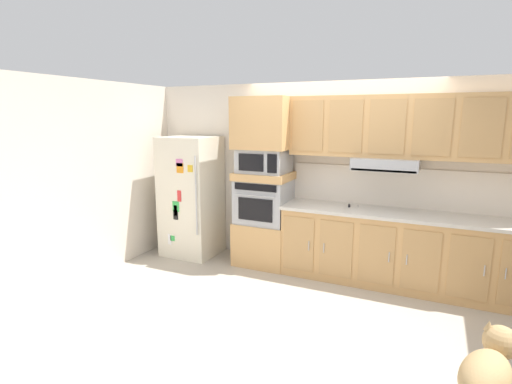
{
  "coord_description": "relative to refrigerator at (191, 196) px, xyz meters",
  "views": [
    {
      "loc": [
        1.17,
        -4.08,
        2.06
      ],
      "look_at": [
        -0.78,
        0.17,
        1.14
      ],
      "focal_mm": 27.36,
      "sensor_mm": 36.0,
      "label": 1
    }
  ],
  "objects": [
    {
      "name": "ground_plane",
      "position": [
        2.07,
        -0.68,
        -0.88
      ],
      "size": [
        9.6,
        9.6,
        0.0
      ],
      "primitive_type": "plane",
      "color": "#B2A899"
    },
    {
      "name": "back_kitchen_wall",
      "position": [
        2.07,
        0.43,
        0.37
      ],
      "size": [
        6.2,
        0.12,
        2.5
      ],
      "primitive_type": "cube",
      "color": "silver",
      "rests_on": "ground"
    },
    {
      "name": "side_panel_left",
      "position": [
        -0.73,
        -0.68,
        0.37
      ],
      "size": [
        0.12,
        7.1,
        2.5
      ],
      "primitive_type": "cube",
      "color": "silver",
      "rests_on": "ground"
    },
    {
      "name": "refrigerator",
      "position": [
        0.0,
        0.0,
        0.0
      ],
      "size": [
        0.76,
        0.73,
        1.76
      ],
      "color": "silver",
      "rests_on": "ground"
    },
    {
      "name": "oven_base_cabinet",
      "position": [
        1.15,
        0.07,
        -0.58
      ],
      "size": [
        0.74,
        0.62,
        0.6
      ],
      "primitive_type": "cube",
      "color": "tan",
      "rests_on": "ground"
    },
    {
      "name": "built_in_oven",
      "position": [
        1.15,
        0.07,
        0.02
      ],
      "size": [
        0.7,
        0.62,
        0.6
      ],
      "color": "#A8AAAF",
      "rests_on": "oven_base_cabinet"
    },
    {
      "name": "appliance_mid_shelf",
      "position": [
        1.15,
        0.07,
        0.37
      ],
      "size": [
        0.74,
        0.62,
        0.1
      ],
      "primitive_type": "cube",
      "color": "tan",
      "rests_on": "built_in_oven"
    },
    {
      "name": "microwave",
      "position": [
        1.15,
        0.07,
        0.58
      ],
      "size": [
        0.64,
        0.54,
        0.32
      ],
      "color": "#A8AAAF",
      "rests_on": "appliance_mid_shelf"
    },
    {
      "name": "appliance_upper_cabinet",
      "position": [
        1.15,
        0.07,
        1.08
      ],
      "size": [
        0.74,
        0.62,
        0.68
      ],
      "primitive_type": "cube",
      "color": "tan",
      "rests_on": "microwave"
    },
    {
      "name": "lower_cabinet_run",
      "position": [
        2.96,
        0.07,
        -0.44
      ],
      "size": [
        2.87,
        0.63,
        0.88
      ],
      "color": "tan",
      "rests_on": "ground"
    },
    {
      "name": "countertop_slab",
      "position": [
        2.96,
        0.07,
        0.02
      ],
      "size": [
        2.91,
        0.64,
        0.04
      ],
      "primitive_type": "cube",
      "color": "beige",
      "rests_on": "lower_cabinet_run"
    },
    {
      "name": "backsplash_panel",
      "position": [
        2.96,
        0.36,
        0.29
      ],
      "size": [
        2.91,
        0.02,
        0.5
      ],
      "primitive_type": "cube",
      "color": "white",
      "rests_on": "countertop_slab"
    },
    {
      "name": "upper_cabinet_with_hood",
      "position": [
        2.94,
        0.19,
        1.02
      ],
      "size": [
        2.87,
        0.48,
        0.88
      ],
      "color": "tan",
      "rests_on": "backsplash_panel"
    },
    {
      "name": "screwdriver",
      "position": [
        2.32,
        0.13,
        0.05
      ],
      "size": [
        0.15,
        0.13,
        0.03
      ],
      "color": "black",
      "rests_on": "countertop_slab"
    },
    {
      "name": "dog",
      "position": [
        3.68,
        -2.04,
        -0.47
      ],
      "size": [
        0.46,
        0.93,
        0.63
      ],
      "rotation": [
        0.0,
        0.0,
        1.23
      ],
      "color": "tan",
      "rests_on": "ground"
    }
  ]
}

